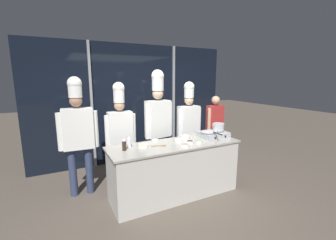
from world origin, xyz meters
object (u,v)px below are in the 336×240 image
prep_bowl_scallions (199,141)px  chef_line (158,118)px  prep_bowl_bean_sprouts (155,141)px  prep_bowl_ginger (143,145)px  stock_pot (218,127)px  prep_bowl_chicken (185,137)px  portable_stove (213,134)px  person_guest (215,124)px  squeeze_bottle_soy (124,145)px  chef_head (78,129)px  chef_sous (120,128)px  serving_spoon_slotted (162,146)px  prep_bowl_soy_glaze (190,142)px  prep_bowl_mushrooms (185,145)px  prep_bowl_onion (179,140)px  chef_pastry (189,121)px  frying_pan (209,131)px  squeeze_bottle_clear (129,142)px

prep_bowl_scallions → chef_line: (-0.35, 0.84, 0.29)m
prep_bowl_bean_sprouts → prep_bowl_ginger: (-0.28, -0.18, 0.00)m
stock_pot → prep_bowl_chicken: 0.64m
portable_stove → person_guest: size_ratio=0.31×
squeeze_bottle_soy → chef_head: 0.90m
prep_bowl_chicken → chef_sous: (-0.99, 0.60, 0.14)m
prep_bowl_bean_sprouts → portable_stove: bearing=-11.4°
chef_sous → prep_bowl_ginger: bearing=103.8°
prep_bowl_bean_sprouts → serving_spoon_slotted: bearing=-91.0°
portable_stove → prep_bowl_soy_glaze: portable_stove is taller
prep_bowl_chicken → prep_bowl_mushrooms: size_ratio=0.94×
prep_bowl_onion → chef_pastry: chef_pastry is taller
prep_bowl_scallions → chef_line: size_ratio=0.05×
portable_stove → chef_pastry: chef_pastry is taller
squeeze_bottle_soy → chef_line: chef_line is taller
chef_head → prep_bowl_soy_glaze: bearing=154.7°
prep_bowl_soy_glaze → prep_bowl_mushrooms: prep_bowl_soy_glaze is taller
chef_line → chef_pastry: 0.70m
prep_bowl_mushrooms → chef_pastry: (0.64, 0.90, 0.16)m
prep_bowl_ginger → serving_spoon_slotted: prep_bowl_ginger is taller
prep_bowl_ginger → chef_head: size_ratio=0.08×
prep_bowl_mushrooms → serving_spoon_slotted: (-0.31, 0.19, -0.02)m
frying_pan → prep_bowl_onion: (-0.60, 0.02, -0.10)m
chef_head → frying_pan: bearing=164.4°
prep_bowl_bean_sprouts → prep_bowl_scallions: prep_bowl_scallions is taller
portable_stove → serving_spoon_slotted: bearing=-177.5°
chef_head → chef_line: bearing=-178.9°
prep_bowl_bean_sprouts → chef_head: 1.27m
chef_pastry → prep_bowl_scallions: bearing=63.6°
prep_bowl_mushrooms → frying_pan: bearing=19.8°
stock_pot → prep_bowl_bean_sprouts: stock_pot is taller
portable_stove → prep_bowl_mushrooms: 0.78m
squeeze_bottle_clear → serving_spoon_slotted: squeeze_bottle_clear is taller
prep_bowl_ginger → squeeze_bottle_clear: bearing=157.3°
prep_bowl_ginger → chef_line: 0.87m
squeeze_bottle_soy → prep_bowl_chicken: squeeze_bottle_soy is taller
squeeze_bottle_soy → chef_pastry: (1.54, 0.66, 0.10)m
prep_bowl_soy_glaze → prep_bowl_onion: (-0.11, 0.18, -0.00)m
stock_pot → prep_bowl_scallions: (-0.55, -0.18, -0.15)m
prep_bowl_mushrooms → chef_sous: (-0.75, 0.98, 0.15)m
prep_bowl_ginger → chef_pastry: size_ratio=0.09×
stock_pot → prep_bowl_onion: (-0.82, 0.01, -0.15)m
chef_pastry → chef_line: bearing=-3.5°
frying_pan → stock_pot: 0.23m
prep_bowl_onion → person_guest: size_ratio=0.08×
prep_bowl_bean_sprouts → chef_pastry: size_ratio=0.06×
frying_pan → person_guest: (0.68, 0.67, -0.07)m
prep_bowl_mushrooms → prep_bowl_bean_sprouts: bearing=124.5°
prep_bowl_chicken → chef_pastry: size_ratio=0.08×
prep_bowl_chicken → prep_bowl_ginger: 0.84m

